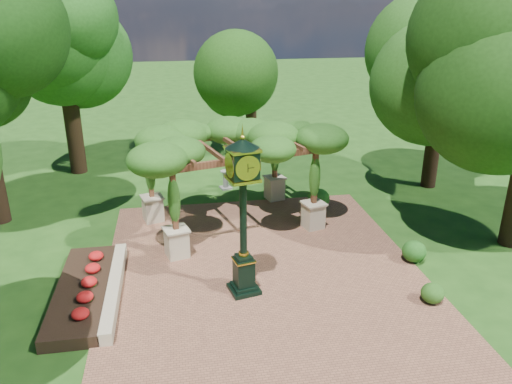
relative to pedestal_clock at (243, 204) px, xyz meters
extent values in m
plane|color=#1E4714|center=(0.79, 0.03, -2.87)|extent=(120.00, 120.00, 0.00)
cube|color=brown|center=(0.79, 1.03, -2.85)|extent=(10.00, 12.00, 0.04)
cube|color=#C6B793|center=(-3.81, 0.53, -2.67)|extent=(0.35, 5.00, 0.40)
cube|color=red|center=(-4.71, 0.53, -2.69)|extent=(1.50, 5.00, 0.36)
cube|color=black|center=(0.00, 0.00, -2.77)|extent=(1.00, 1.00, 0.13)
cube|color=black|center=(0.00, 0.00, -2.20)|extent=(0.63, 0.63, 0.95)
cube|color=gold|center=(0.00, 0.00, -1.78)|extent=(0.70, 0.70, 0.04)
cylinder|color=black|center=(0.00, 0.00, -0.42)|extent=(0.25, 0.25, 2.42)
cube|color=black|center=(0.00, 0.00, 1.16)|extent=(0.88, 0.88, 0.74)
cylinder|color=beige|center=(0.08, -0.37, 1.16)|extent=(0.62, 0.17, 0.63)
cone|color=black|center=(0.00, 0.00, 1.74)|extent=(1.13, 1.13, 0.26)
sphere|color=gold|center=(0.00, 0.00, 1.90)|extent=(0.15, 0.15, 0.15)
cube|color=beige|center=(-1.92, 2.55, -2.35)|extent=(0.86, 0.86, 0.96)
cube|color=brown|center=(-1.92, 2.55, -0.83)|extent=(0.21, 0.21, 1.98)
cube|color=beige|center=(3.24, 4.00, -2.35)|extent=(0.86, 0.86, 0.96)
cube|color=brown|center=(3.24, 4.00, -0.83)|extent=(0.21, 0.21, 1.98)
cube|color=beige|center=(-2.79, 5.64, -2.35)|extent=(0.86, 0.86, 0.96)
cube|color=brown|center=(-2.79, 5.64, -0.83)|extent=(0.21, 0.21, 1.98)
cube|color=beige|center=(2.37, 7.09, -2.35)|extent=(0.86, 0.86, 0.96)
cube|color=brown|center=(2.37, 7.09, -0.83)|extent=(0.21, 0.21, 1.98)
cube|color=brown|center=(0.66, 3.27, 0.25)|extent=(6.03, 1.82, 0.24)
cube|color=brown|center=(-0.21, 6.37, 0.25)|extent=(6.03, 1.82, 0.24)
ellipsoid|color=#265418|center=(0.22, 4.82, 0.54)|extent=(7.03, 5.39, 1.07)
cube|color=gray|center=(0.41, 8.78, -2.83)|extent=(0.59, 0.59, 0.09)
cylinder|color=gray|center=(0.41, 8.78, -2.44)|extent=(0.30, 0.30, 0.79)
cylinder|color=gray|center=(0.41, 8.78, -2.03)|extent=(0.56, 0.56, 0.04)
ellipsoid|color=#265418|center=(5.26, -1.48, -2.54)|extent=(0.79, 0.79, 0.59)
ellipsoid|color=#1E5217|center=(5.84, 0.88, -2.48)|extent=(0.97, 0.97, 0.71)
ellipsoid|color=#246A1E|center=(3.98, 5.78, -2.42)|extent=(1.04, 1.04, 0.83)
cylinder|color=#332113|center=(-6.66, 12.40, -1.05)|extent=(0.79, 0.79, 3.66)
ellipsoid|color=#225919|center=(-6.66, 12.40, 3.67)|extent=(4.68, 4.68, 5.77)
cylinder|color=#312013|center=(2.57, 14.78, -1.68)|extent=(0.61, 0.61, 2.39)
ellipsoid|color=#1A4010|center=(2.57, 14.78, 1.40)|extent=(4.28, 4.28, 3.77)
cylinder|color=black|center=(9.82, 7.56, -1.13)|extent=(0.67, 0.67, 3.49)
ellipsoid|color=#234F16|center=(9.82, 7.56, 3.37)|extent=(4.85, 4.85, 5.51)
camera|label=1|loc=(-1.77, -12.74, 5.35)|focal=35.00mm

